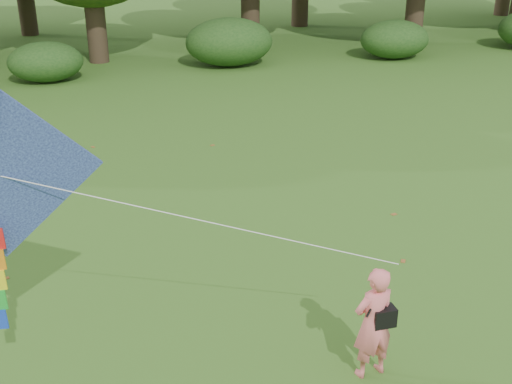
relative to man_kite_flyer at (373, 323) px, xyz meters
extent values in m
plane|color=#265114|center=(-0.37, 0.92, -0.80)|extent=(100.00, 100.00, 0.00)
imported|color=#ED6F71|center=(0.00, 0.00, 0.00)|extent=(0.64, 0.47, 1.60)
cube|color=black|center=(0.12, -0.03, 0.10)|extent=(0.30, 0.20, 0.26)
cylinder|color=black|center=(0.00, -0.04, 0.41)|extent=(0.33, 0.14, 0.47)
cylinder|color=white|center=(-2.00, 0.26, 1.58)|extent=(4.51, 0.63, 1.46)
cube|color=green|center=(-4.45, 0.58, 0.77)|extent=(0.14, 0.06, 0.26)
cube|color=blue|center=(-4.48, 0.58, 0.51)|extent=(0.14, 0.06, 0.26)
cylinder|color=#3A2D1E|center=(-2.37, 20.92, 0.77)|extent=(0.80, 0.80, 3.15)
cylinder|color=#3A2D1E|center=(4.63, 22.92, 1.04)|extent=(0.86, 0.86, 3.67)
cylinder|color=#3A2D1E|center=(11.63, 20.42, 0.91)|extent=(0.83, 0.83, 3.43)
ellipsoid|color=#264919|center=(-4.37, 18.02, -0.09)|extent=(2.66, 2.09, 1.42)
ellipsoid|color=#264919|center=(2.63, 18.82, 0.14)|extent=(3.50, 2.75, 1.88)
ellipsoid|color=#264919|center=(9.63, 18.32, -0.01)|extent=(2.94, 2.31, 1.58)
cube|color=brown|center=(-0.08, 9.51, -0.80)|extent=(0.14, 0.13, 0.01)
cube|color=brown|center=(2.59, 4.36, -0.80)|extent=(0.14, 0.11, 0.01)
cube|color=brown|center=(1.86, 2.58, -0.80)|extent=(0.13, 0.14, 0.01)
cube|color=brown|center=(-4.53, 8.88, -0.80)|extent=(0.14, 0.14, 0.01)
cube|color=brown|center=(-3.62, 10.69, -0.80)|extent=(0.13, 0.09, 0.01)
cube|color=brown|center=(-4.85, 3.87, -0.80)|extent=(0.14, 0.11, 0.01)
cube|color=brown|center=(-3.13, 10.23, -0.80)|extent=(0.12, 0.14, 0.01)
cube|color=brown|center=(-5.53, 12.27, -0.80)|extent=(0.12, 0.09, 0.01)
camera|label=1|loc=(-3.32, -6.21, 4.83)|focal=45.00mm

